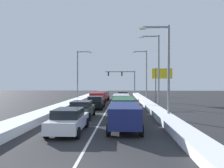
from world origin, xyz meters
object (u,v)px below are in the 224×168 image
traffic_light_gantry (125,77)px  roadside_sign_right (162,77)px  sedan_maroon_right_lane_fifth (123,96)px  suv_red_center_lane_fourth (98,97)px  street_lamp_right_far (144,71)px  suv_navy_right_lane_nearest (125,115)px  sedan_tan_right_lane_fourth (121,98)px  street_lamp_left_mid (79,71)px  street_lamp_right_near (164,63)px  suv_gray_center_lane_fifth (103,94)px  suv_silver_right_lane_third (121,100)px  suv_green_right_lane_second (123,105)px  sedan_black_center_lane_third (96,102)px  sedan_white_center_lane_nearest (69,120)px  sedan_charcoal_center_lane_second (82,109)px  street_lamp_right_mid (156,65)px

traffic_light_gantry → roadside_sign_right: (5.48, -20.18, -0.48)m
sedan_maroon_right_lane_fifth → suv_red_center_lane_fourth: suv_red_center_lane_fourth is taller
sedan_maroon_right_lane_fifth → street_lamp_right_far: size_ratio=0.51×
suv_navy_right_lane_nearest → sedan_tan_right_lane_fourth: (-0.33, 18.80, -0.25)m
sedan_maroon_right_lane_fifth → street_lamp_left_mid: bearing=-160.5°
suv_red_center_lane_fourth → street_lamp_left_mid: 7.64m
suv_navy_right_lane_nearest → traffic_light_gantry: size_ratio=0.65×
street_lamp_right_near → suv_gray_center_lane_fifth: bearing=109.1°
street_lamp_right_far → suv_gray_center_lane_fifth: bearing=169.2°
suv_silver_right_lane_third → street_lamp_right_near: 9.79m
suv_green_right_lane_second → street_lamp_right_far: (3.77, 17.22, 4.18)m
sedan_black_center_lane_third → street_lamp_right_far: bearing=58.4°
sedan_white_center_lane_nearest → suv_gray_center_lane_fifth: bearing=90.3°
sedan_charcoal_center_lane_second → traffic_light_gantry: traffic_light_gantry is taller
suv_navy_right_lane_nearest → suv_green_right_lane_second: same height
sedan_tan_right_lane_fourth → street_lamp_right_far: 7.57m
suv_gray_center_lane_fifth → roadside_sign_right: 11.33m
sedan_black_center_lane_third → traffic_light_gantry: traffic_light_gantry is taller
traffic_light_gantry → street_lamp_right_far: bearing=-79.6°
suv_green_right_lane_second → street_lamp_left_mid: 18.85m
suv_green_right_lane_second → traffic_light_gantry: (0.69, 33.93, 3.48)m
sedan_white_center_lane_nearest → street_lamp_right_mid: (7.78, 14.74, 4.73)m
street_lamp_right_near → roadside_sign_right: street_lamp_right_near is taller
sedan_charcoal_center_lane_second → street_lamp_right_mid: street_lamp_right_mid is taller
sedan_charcoal_center_lane_second → suv_gray_center_lane_fifth: (0.14, 19.96, 0.25)m
suv_silver_right_lane_third → street_lamp_right_far: (4.00, 10.90, 4.18)m
sedan_white_center_lane_nearest → suv_green_right_lane_second: bearing=63.7°
suv_silver_right_lane_third → suv_red_center_lane_fourth: same height
suv_silver_right_lane_third → suv_red_center_lane_fourth: bearing=123.2°
sedan_charcoal_center_lane_second → street_lamp_right_mid: size_ratio=0.48×
sedan_tan_right_lane_fourth → sedan_white_center_lane_nearest: same height
sedan_black_center_lane_third → sedan_tan_right_lane_fourth: bearing=66.2°
sedan_white_center_lane_nearest → suv_gray_center_lane_fifth: suv_gray_center_lane_fifth is taller
suv_green_right_lane_second → sedan_charcoal_center_lane_second: size_ratio=1.09×
suv_silver_right_lane_third → sedan_black_center_lane_third: (-3.12, -0.65, -0.25)m
suv_red_center_lane_fourth → sedan_tan_right_lane_fourth: bearing=15.9°
sedan_white_center_lane_nearest → street_lamp_left_mid: size_ratio=0.52×
suv_navy_right_lane_nearest → suv_gray_center_lane_fifth: (-3.65, 24.82, 0.00)m
sedan_charcoal_center_lane_second → suv_navy_right_lane_nearest: bearing=-52.1°
sedan_charcoal_center_lane_second → street_lamp_right_far: (7.52, 18.55, 4.43)m
traffic_light_gantry → street_lamp_right_near: size_ratio=0.94×
sedan_maroon_right_lane_fifth → suv_gray_center_lane_fifth: suv_gray_center_lane_fifth is taller
sedan_maroon_right_lane_fifth → street_lamp_right_near: size_ratio=0.56×
suv_red_center_lane_fourth → street_lamp_right_near: bearing=-62.0°
street_lamp_right_mid → street_lamp_left_mid: street_lamp_right_mid is taller
sedan_maroon_right_lane_fifth → suv_red_center_lane_fourth: (-3.68, -7.80, 0.25)m
roadside_sign_right → sedan_black_center_lane_third: bearing=-139.6°
suv_gray_center_lane_fifth → suv_navy_right_lane_nearest: bearing=-81.6°
roadside_sign_right → sedan_white_center_lane_nearest: bearing=-114.9°
sedan_white_center_lane_nearest → street_lamp_right_near: (6.98, 5.18, 4.06)m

